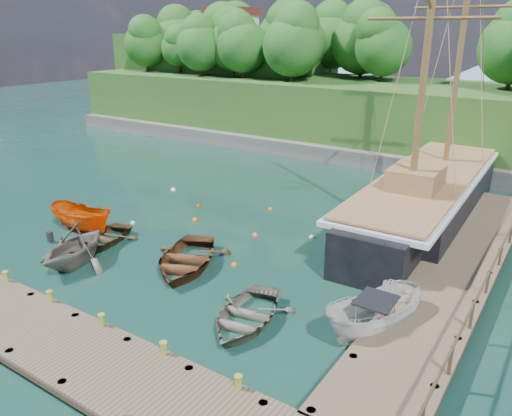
# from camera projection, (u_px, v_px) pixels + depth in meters

# --- Properties ---
(ground) EXTENTS (160.00, 160.00, 0.00)m
(ground) POSITION_uv_depth(u_px,v_px,m) (162.00, 272.00, 23.09)
(ground) COLOR #153127
(ground) RESTS_ON ground
(dock_near) EXTENTS (20.00, 3.20, 1.10)m
(dock_near) POSITION_uv_depth(u_px,v_px,m) (70.00, 349.00, 16.81)
(dock_near) COLOR #4E3E2E
(dock_near) RESTS_ON ground
(dock_east) EXTENTS (3.20, 24.00, 1.10)m
(dock_east) POSITION_uv_depth(u_px,v_px,m) (458.00, 268.00, 22.43)
(dock_east) COLOR #4E3E2E
(dock_east) RESTS_ON ground
(bollard_0) EXTENTS (0.26, 0.26, 0.45)m
(bollard_0) POSITION_uv_depth(u_px,v_px,m) (9.00, 293.00, 21.18)
(bollard_0) COLOR olive
(bollard_0) RESTS_ON ground
(bollard_1) EXTENTS (0.26, 0.26, 0.45)m
(bollard_1) POSITION_uv_depth(u_px,v_px,m) (53.00, 315.00, 19.61)
(bollard_1) COLOR olive
(bollard_1) RESTS_ON ground
(bollard_2) EXTENTS (0.26, 0.26, 0.45)m
(bollard_2) POSITION_uv_depth(u_px,v_px,m) (104.00, 339.00, 18.05)
(bollard_2) COLOR olive
(bollard_2) RESTS_ON ground
(bollard_3) EXTENTS (0.26, 0.26, 0.45)m
(bollard_3) POSITION_uv_depth(u_px,v_px,m) (165.00, 369.00, 16.49)
(bollard_3) COLOR olive
(bollard_3) RESTS_ON ground
(bollard_4) EXTENTS (0.26, 0.26, 0.45)m
(bollard_4) POSITION_uv_depth(u_px,v_px,m) (239.00, 405.00, 14.92)
(bollard_4) COLOR olive
(bollard_4) RESTS_ON ground
(rowboat_0) EXTENTS (3.68, 4.66, 0.87)m
(rowboat_0) POSITION_uv_depth(u_px,v_px,m) (99.00, 245.00, 25.94)
(rowboat_0) COLOR #503A23
(rowboat_0) RESTS_ON ground
(rowboat_1) EXTENTS (4.50, 4.91, 2.19)m
(rowboat_1) POSITION_uv_depth(u_px,v_px,m) (76.00, 264.00, 23.84)
(rowboat_1) COLOR #665F54
(rowboat_1) RESTS_ON ground
(rowboat_2) EXTENTS (5.52, 6.25, 1.07)m
(rowboat_2) POSITION_uv_depth(u_px,v_px,m) (186.00, 267.00, 23.54)
(rowboat_2) COLOR #532F19
(rowboat_2) RESTS_ON ground
(rowboat_3) EXTENTS (3.93, 4.91, 0.91)m
(rowboat_3) POSITION_uv_depth(u_px,v_px,m) (245.00, 323.00, 19.08)
(rowboat_3) COLOR #666052
(rowboat_3) RESTS_ON ground
(motorboat_orange) EXTENTS (4.44, 1.81, 1.69)m
(motorboat_orange) POSITION_uv_depth(u_px,v_px,m) (84.00, 231.00, 27.75)
(motorboat_orange) COLOR #D64703
(motorboat_orange) RESTS_ON ground
(cabin_boat_white) EXTENTS (3.27, 4.92, 1.78)m
(cabin_boat_white) POSITION_uv_depth(u_px,v_px,m) (373.00, 334.00, 18.37)
(cabin_boat_white) COLOR beige
(cabin_boat_white) RESTS_ON ground
(schooner) EXTENTS (5.45, 27.48, 20.14)m
(schooner) POSITION_uv_depth(u_px,v_px,m) (427.00, 199.00, 29.52)
(schooner) COLOR black
(schooner) RESTS_ON ground
(mooring_buoy_0) EXTENTS (0.29, 0.29, 0.29)m
(mooring_buoy_0) POSITION_uv_depth(u_px,v_px,m) (133.00, 223.00, 28.78)
(mooring_buoy_0) COLOR white
(mooring_buoy_0) RESTS_ON ground
(mooring_buoy_1) EXTENTS (0.35, 0.35, 0.35)m
(mooring_buoy_1) POSITION_uv_depth(u_px,v_px,m) (195.00, 221.00, 29.20)
(mooring_buoy_1) COLOR #E16600
(mooring_buoy_1) RESTS_ON ground
(mooring_buoy_2) EXTENTS (0.35, 0.35, 0.35)m
(mooring_buoy_2) POSITION_uv_depth(u_px,v_px,m) (255.00, 236.00, 27.03)
(mooring_buoy_2) COLOR #F54B1A
(mooring_buoy_2) RESTS_ON ground
(mooring_buoy_3) EXTENTS (0.31, 0.31, 0.31)m
(mooring_buoy_3) POSITION_uv_depth(u_px,v_px,m) (312.00, 238.00, 26.82)
(mooring_buoy_3) COLOR silver
(mooring_buoy_3) RESTS_ON ground
(mooring_buoy_4) EXTENTS (0.29, 0.29, 0.29)m
(mooring_buoy_4) POSITION_uv_depth(u_px,v_px,m) (199.00, 207.00, 31.51)
(mooring_buoy_4) COLOR #EF2D00
(mooring_buoy_4) RESTS_ON ground
(mooring_buoy_5) EXTENTS (0.28, 0.28, 0.28)m
(mooring_buoy_5) POSITION_uv_depth(u_px,v_px,m) (270.00, 210.00, 30.96)
(mooring_buoy_5) COLOR #F65D12
(mooring_buoy_5) RESTS_ON ground
(mooring_buoy_6) EXTENTS (0.36, 0.36, 0.36)m
(mooring_buoy_6) POSITION_uv_depth(u_px,v_px,m) (173.00, 190.00, 34.68)
(mooring_buoy_6) COLOR white
(mooring_buoy_6) RESTS_ON ground
(mooring_buoy_7) EXTENTS (0.31, 0.31, 0.31)m
(mooring_buoy_7) POSITION_uv_depth(u_px,v_px,m) (234.00, 266.00, 23.65)
(mooring_buoy_7) COLOR orange
(mooring_buoy_7) RESTS_ON ground
(headland) EXTENTS (51.00, 19.31, 12.90)m
(headland) POSITION_uv_depth(u_px,v_px,m) (278.00, 80.00, 52.48)
(headland) COLOR #474744
(headland) RESTS_ON ground
(distant_ridge) EXTENTS (117.00, 40.00, 10.00)m
(distant_ridge) POSITION_uv_depth(u_px,v_px,m) (511.00, 73.00, 74.19)
(distant_ridge) COLOR #728CA5
(distant_ridge) RESTS_ON ground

